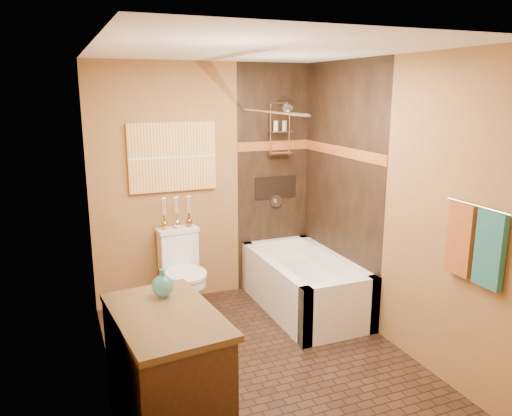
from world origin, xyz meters
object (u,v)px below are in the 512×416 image
bathtub (304,288)px  toilet (183,271)px  sunset_painting (173,157)px  vanity (167,376)px

bathtub → toilet: (-1.15, 0.45, 0.20)m
sunset_painting → toilet: (-0.00, -0.27, -1.13)m
toilet → sunset_painting: bearing=85.2°
toilet → vanity: 1.95m
toilet → bathtub: bearing=-26.3°
bathtub → toilet: toilet is taller
toilet → vanity: bearing=-111.7°
toilet → vanity: size_ratio=0.79×
bathtub → vanity: (-1.72, -1.41, 0.22)m
toilet → vanity: vanity is taller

